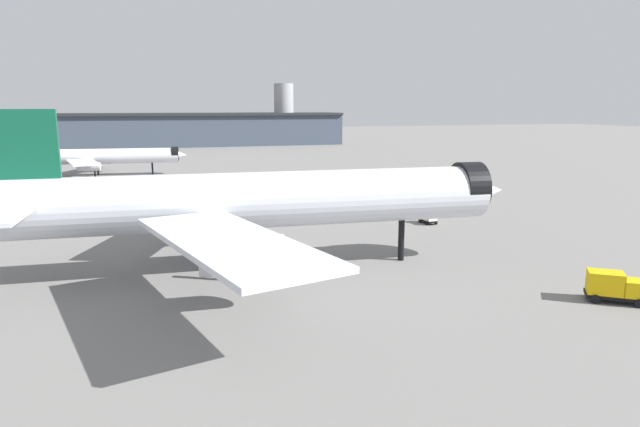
# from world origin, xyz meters

# --- Properties ---
(ground) EXTENTS (900.00, 900.00, 0.00)m
(ground) POSITION_xyz_m (0.00, 0.00, 0.00)
(ground) COLOR slate
(airliner_near_gate) EXTENTS (64.92, 59.11, 18.81)m
(airliner_near_gate) POSITION_xyz_m (-4.27, 1.78, 8.29)
(airliner_near_gate) COLOR silver
(airliner_near_gate) RESTS_ON ground
(airliner_far_taxiway) EXTENTS (45.97, 41.76, 12.16)m
(airliner_far_taxiway) POSITION_xyz_m (-27.23, 104.55, 5.35)
(airliner_far_taxiway) COLOR silver
(airliner_far_taxiway) RESTS_ON ground
(terminal_building) EXTENTS (259.19, 32.90, 30.68)m
(terminal_building) POSITION_xyz_m (-45.45, 221.35, 8.26)
(terminal_building) COLOR #3D4756
(terminal_building) RESTS_ON ground
(service_truck_front) EXTENTS (5.79, 5.13, 3.00)m
(service_truck_front) POSITION_xyz_m (27.72, -19.60, 1.59)
(service_truck_front) COLOR black
(service_truck_front) RESTS_ON ground
(baggage_tug_wing) EXTENTS (2.11, 3.32, 1.85)m
(baggage_tug_wing) POSITION_xyz_m (28.29, 19.40, 0.97)
(baggage_tug_wing) COLOR black
(baggage_tug_wing) RESTS_ON ground
(traffic_cone_near_nose) EXTENTS (0.47, 0.47, 0.59)m
(traffic_cone_near_nose) POSITION_xyz_m (-13.08, 35.31, 0.29)
(traffic_cone_near_nose) COLOR #F2600C
(traffic_cone_near_nose) RESTS_ON ground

